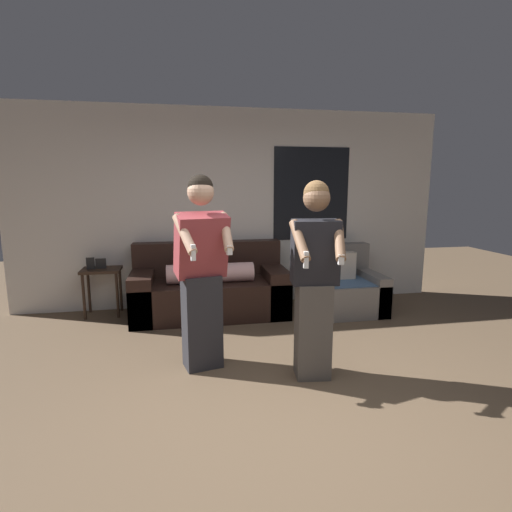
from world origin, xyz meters
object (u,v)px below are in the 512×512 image
(couch, at_px, (210,290))
(side_table, at_px, (101,277))
(person_right, at_px, (314,279))
(person_left, at_px, (202,273))
(armchair, at_px, (341,289))

(couch, relative_size, side_table, 2.55)
(couch, relative_size, person_right, 1.15)
(couch, height_order, side_table, couch)
(person_left, xyz_separation_m, person_right, (0.94, -0.35, -0.02))
(couch, xyz_separation_m, person_left, (-0.18, -1.55, 0.57))
(armchair, bearing_deg, person_left, -144.09)
(armchair, relative_size, person_left, 0.55)
(couch, bearing_deg, side_table, 170.72)
(couch, xyz_separation_m, armchair, (1.75, -0.15, -0.04))
(couch, height_order, person_left, person_left)
(side_table, relative_size, person_right, 0.45)
(person_right, bearing_deg, person_left, 159.29)
(couch, height_order, person_right, person_right)
(side_table, relative_size, person_left, 0.44)
(side_table, bearing_deg, person_left, -55.87)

